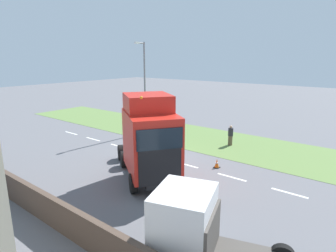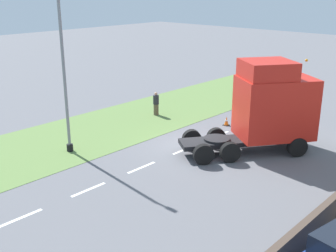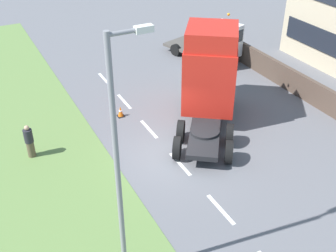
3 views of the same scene
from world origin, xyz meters
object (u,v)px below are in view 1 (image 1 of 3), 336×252
at_px(flatbed_truck, 197,229).
at_px(pedestrian, 230,136).
at_px(lorry_cab, 150,139).
at_px(traffic_cone_lead, 217,163).
at_px(lamp_post, 144,92).

height_order(flatbed_truck, pedestrian, flatbed_truck).
distance_m(lorry_cab, flatbed_truck, 6.97).
relative_size(lorry_cab, pedestrian, 4.26).
bearing_deg(lorry_cab, pedestrian, -148.10).
xyz_separation_m(flatbed_truck, traffic_cone_lead, (-8.10, -3.59, -1.10)).
xyz_separation_m(flatbed_truck, lamp_post, (-11.63, -12.91, 2.35)).
relative_size(lorry_cab, lamp_post, 0.85).
height_order(pedestrian, traffic_cone_lead, pedestrian).
distance_m(lamp_post, traffic_cone_lead, 10.55).
bearing_deg(flatbed_truck, traffic_cone_lead, 6.68).
bearing_deg(lamp_post, pedestrian, 99.49).
relative_size(lorry_cab, flatbed_truck, 1.23).
relative_size(flatbed_truck, pedestrian, 3.47).
relative_size(flatbed_truck, traffic_cone_lead, 9.62).
xyz_separation_m(flatbed_truck, pedestrian, (-12.95, -5.02, -0.60)).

